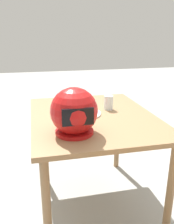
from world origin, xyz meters
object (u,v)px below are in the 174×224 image
Objects in this scene: motorcycle_helmet at (74,112)px; pizza at (81,111)px; dining_table at (93,127)px; drinking_glass at (109,103)px.

pizza is at bearing -108.20° from motorcycle_helmet.
pizza is at bearing -24.90° from dining_table.
dining_table is 0.42m from motorcycle_helmet.
pizza is 0.83× the size of motorcycle_helmet.
motorcycle_helmet reaches higher than pizza.
motorcycle_helmet is (0.19, 0.30, 0.23)m from dining_table.
dining_table is 9.96× the size of drinking_glass.
drinking_glass is (-0.34, -0.40, -0.08)m from motorcycle_helmet.
drinking_glass is (-0.23, -0.07, 0.03)m from pizza.
motorcycle_helmet reaches higher than dining_table.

